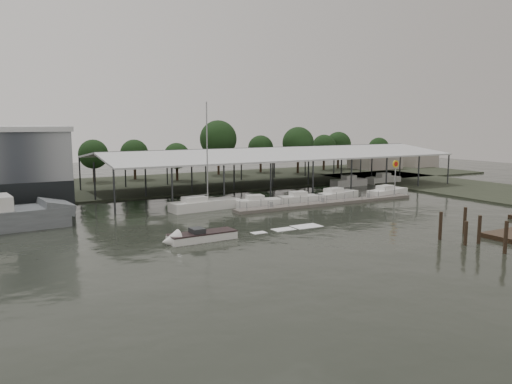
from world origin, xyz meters
TOP-DOWN VIEW (x-y plane):
  - ground at (0.00, 0.00)m, footprint 200.00×200.00m
  - land_strip_far at (0.00, 42.00)m, footprint 140.00×30.00m
  - land_strip_east at (45.00, 10.00)m, footprint 20.00×60.00m
  - covered_boat_shed at (17.00, 28.00)m, footprint 58.24×24.00m
  - floating_dock at (15.00, 10.00)m, footprint 28.00×2.00m
  - shell_fuel_sign at (27.00, 9.99)m, footprint 1.10×0.18m
  - distant_commercial_buildings at (59.03, 44.69)m, footprint 22.00×8.00m
  - white_sailboat at (-1.40, 14.36)m, footprint 9.31×3.56m
  - speedboat_underway at (-8.63, -0.91)m, footprint 18.22×2.96m
  - moored_cruiser_0 at (5.55, 12.71)m, footprint 6.29×3.09m
  - moored_cruiser_1 at (12.35, 12.77)m, footprint 6.41×3.01m
  - moored_cruiser_2 at (18.72, 13.21)m, footprint 8.08×4.02m
  - moored_cruiser_3 at (27.38, 11.91)m, footprint 7.69×3.65m
  - mooring_pilings at (13.61, -14.63)m, footprint 4.30×8.54m
  - horizon_tree_line at (25.27, 48.55)m, footprint 70.90×12.35m

SIDE VIEW (x-z plane):
  - ground at x=0.00m, z-range 0.00..0.00m
  - land_strip_far at x=0.00m, z-range -0.05..0.25m
  - land_strip_east at x=45.00m, z-range -0.05..0.25m
  - floating_dock at x=15.00m, z-range -0.50..0.90m
  - speedboat_underway at x=-8.63m, z-range -0.61..1.39m
  - moored_cruiser_0 at x=5.55m, z-range -0.24..1.46m
  - moored_cruiser_1 at x=12.35m, z-range -0.24..1.46m
  - moored_cruiser_2 at x=18.72m, z-range -0.24..1.46m
  - moored_cruiser_3 at x=27.38m, z-range -0.24..1.46m
  - white_sailboat at x=-1.40m, z-range -6.21..7.53m
  - mooring_pilings at x=13.61m, z-range -0.69..2.72m
  - distant_commercial_buildings at x=59.03m, z-range -0.16..3.84m
  - shell_fuel_sign at x=27.00m, z-range 1.15..6.70m
  - horizon_tree_line at x=25.27m, z-range 0.41..11.82m
  - covered_boat_shed at x=17.00m, z-range 2.65..9.61m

